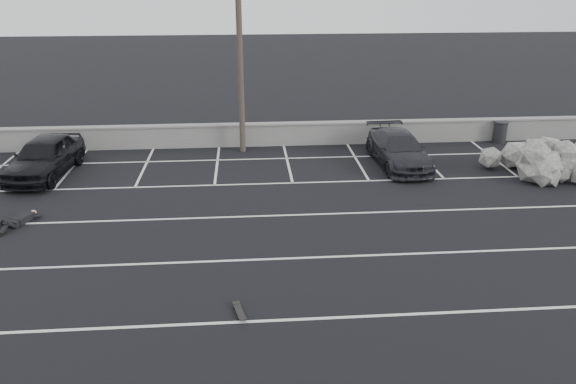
{
  "coord_description": "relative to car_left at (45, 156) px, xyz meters",
  "views": [
    {
      "loc": [
        -0.75,
        -11.15,
        7.79
      ],
      "look_at": [
        0.56,
        5.62,
        1.0
      ],
      "focal_mm": 35.0,
      "sensor_mm": 36.0,
      "label": 1
    }
  ],
  "objects": [
    {
      "name": "ground",
      "position": [
        8.73,
        -10.65,
        -0.79
      ],
      "size": [
        120.0,
        120.0,
        0.0
      ],
      "primitive_type": "plane",
      "color": "black",
      "rests_on": "ground"
    },
    {
      "name": "seawall",
      "position": [
        8.73,
        3.35,
        -0.24
      ],
      "size": [
        50.0,
        0.45,
        1.06
      ],
      "color": "gray",
      "rests_on": "ground"
    },
    {
      "name": "stall_lines",
      "position": [
        8.64,
        -6.25,
        -0.78
      ],
      "size": [
        36.0,
        20.05,
        0.01
      ],
      "color": "silver",
      "rests_on": "ground"
    },
    {
      "name": "car_left",
      "position": [
        0.0,
        0.0,
        0.0
      ],
      "size": [
        2.35,
        4.79,
        1.57
      ],
      "primitive_type": "imported",
      "rotation": [
        0.0,
        0.0,
        -0.11
      ],
      "color": "black",
      "rests_on": "ground"
    },
    {
      "name": "car_right",
      "position": [
        14.33,
        0.15,
        -0.11
      ],
      "size": [
        2.16,
        4.78,
        1.36
      ],
      "primitive_type": "imported",
      "rotation": [
        0.0,
        0.0,
        0.06
      ],
      "color": "#222328",
      "rests_on": "ground"
    },
    {
      "name": "utility_pole",
      "position": [
        7.83,
        2.55,
        4.04
      ],
      "size": [
        1.27,
        0.25,
        9.53
      ],
      "color": "#4C4238",
      "rests_on": "ground"
    },
    {
      "name": "trash_bin",
      "position": [
        19.97,
        2.95,
        -0.27
      ],
      "size": [
        0.81,
        0.81,
        1.02
      ],
      "rotation": [
        0.0,
        0.0,
        0.24
      ],
      "color": "black",
      "rests_on": "ground"
    },
    {
      "name": "riprap_pile",
      "position": [
        20.04,
        -1.55,
        -0.28
      ],
      "size": [
        5.0,
        3.45,
        1.4
      ],
      "color": "#A4A199",
      "rests_on": "ground"
    },
    {
      "name": "person",
      "position": [
        0.63,
        -4.48,
        -0.56
      ],
      "size": [
        2.47,
        2.84,
        0.44
      ],
      "primitive_type": null,
      "rotation": [
        0.0,
        0.0,
        -0.41
      ],
      "color": "black",
      "rests_on": "ground"
    },
    {
      "name": "skateboard",
      "position": [
        7.7,
        -10.32,
        -0.72
      ],
      "size": [
        0.32,
        0.69,
        0.08
      ],
      "rotation": [
        0.0,
        0.0,
        0.23
      ],
      "color": "black",
      "rests_on": "ground"
    }
  ]
}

